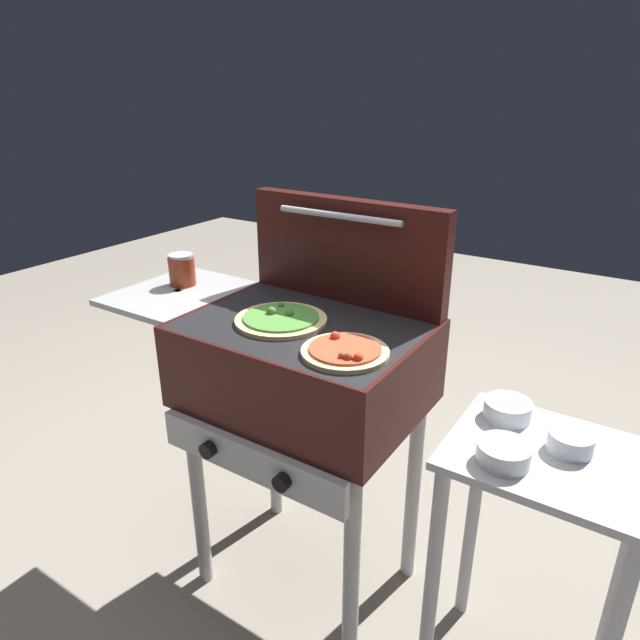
# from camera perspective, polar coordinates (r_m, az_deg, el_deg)

# --- Properties ---
(ground_plane) EXTENTS (8.00, 8.00, 0.00)m
(ground_plane) POSITION_cam_1_polar(r_m,az_deg,el_deg) (2.03, -1.30, -24.41)
(ground_plane) COLOR gray
(grill) EXTENTS (0.96, 0.53, 0.90)m
(grill) POSITION_cam_1_polar(r_m,az_deg,el_deg) (1.57, -2.05, -5.09)
(grill) COLOR #38110F
(grill) RESTS_ON ground_plane
(grill_lid_open) EXTENTS (0.63, 0.09, 0.30)m
(grill_lid_open) POSITION_cam_1_polar(r_m,az_deg,el_deg) (1.63, 2.66, 7.08)
(grill_lid_open) COLOR #38110F
(grill_lid_open) RESTS_ON grill
(pizza_veggie) EXTENTS (0.25, 0.25, 0.04)m
(pizza_veggie) POSITION_cam_1_polar(r_m,az_deg,el_deg) (1.51, -4.00, 0.10)
(pizza_veggie) COLOR #E0C17F
(pizza_veggie) RESTS_ON grill
(pizza_pepperoni) EXTENTS (0.21, 0.21, 0.03)m
(pizza_pepperoni) POSITION_cam_1_polar(r_m,az_deg,el_deg) (1.33, 2.56, -3.18)
(pizza_pepperoni) COLOR beige
(pizza_pepperoni) RESTS_ON grill
(sauce_jar) EXTENTS (0.08, 0.08, 0.10)m
(sauce_jar) POSITION_cam_1_polar(r_m,az_deg,el_deg) (1.84, -13.86, 4.97)
(sauce_jar) COLOR maroon
(sauce_jar) RESTS_ON grill
(prep_table) EXTENTS (0.44, 0.36, 0.74)m
(prep_table) POSITION_cam_1_polar(r_m,az_deg,el_deg) (1.49, 21.26, -19.08)
(prep_table) COLOR #B2B2B7
(prep_table) RESTS_ON ground_plane
(topping_bowl_near) EXTENTS (0.11, 0.11, 0.04)m
(topping_bowl_near) POSITION_cam_1_polar(r_m,az_deg,el_deg) (1.29, 18.13, -12.83)
(topping_bowl_near) COLOR silver
(topping_bowl_near) RESTS_ON prep_table
(topping_bowl_far) EXTENTS (0.10, 0.10, 0.04)m
(topping_bowl_far) POSITION_cam_1_polar(r_m,az_deg,el_deg) (1.38, 24.10, -11.31)
(topping_bowl_far) COLOR silver
(topping_bowl_far) RESTS_ON prep_table
(topping_bowl_middle) EXTENTS (0.11, 0.11, 0.04)m
(topping_bowl_middle) POSITION_cam_1_polar(r_m,az_deg,el_deg) (1.45, 18.51, -8.68)
(topping_bowl_middle) COLOR silver
(topping_bowl_middle) RESTS_ON prep_table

